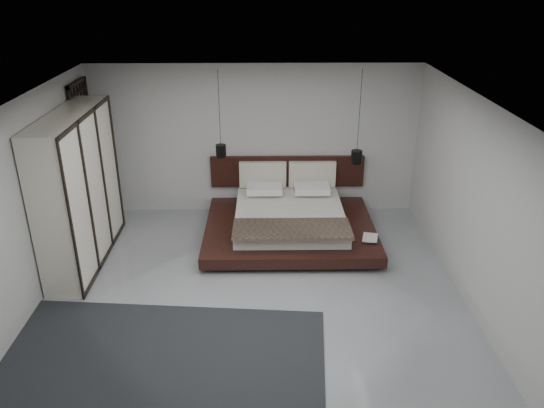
{
  "coord_description": "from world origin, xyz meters",
  "views": [
    {
      "loc": [
        0.18,
        -6.44,
        4.32
      ],
      "look_at": [
        0.29,
        1.2,
        0.91
      ],
      "focal_mm": 35.0,
      "sensor_mm": 36.0,
      "label": 1
    }
  ],
  "objects_px": {
    "lattice_screen": "(87,156)",
    "pendant_left": "(221,150)",
    "bed": "(289,219)",
    "rug": "(150,379)",
    "pendant_right": "(357,157)",
    "wardrobe": "(78,190)"
  },
  "relations": [
    {
      "from": "rug",
      "to": "bed",
      "type": "bearing_deg",
      "value": 63.99
    },
    {
      "from": "wardrobe",
      "to": "bed",
      "type": "bearing_deg",
      "value": 13.1
    },
    {
      "from": "pendant_left",
      "to": "lattice_screen",
      "type": "bearing_deg",
      "value": 178.06
    },
    {
      "from": "bed",
      "to": "pendant_left",
      "type": "relative_size",
      "value": 1.92
    },
    {
      "from": "bed",
      "to": "wardrobe",
      "type": "relative_size",
      "value": 1.19
    },
    {
      "from": "bed",
      "to": "pendant_right",
      "type": "distance_m",
      "value": 1.62
    },
    {
      "from": "pendant_left",
      "to": "pendant_right",
      "type": "bearing_deg",
      "value": 0.0
    },
    {
      "from": "lattice_screen",
      "to": "pendant_left",
      "type": "relative_size",
      "value": 1.73
    },
    {
      "from": "wardrobe",
      "to": "rug",
      "type": "bearing_deg",
      "value": -61.47
    },
    {
      "from": "lattice_screen",
      "to": "bed",
      "type": "height_order",
      "value": "lattice_screen"
    },
    {
      "from": "pendant_right",
      "to": "wardrobe",
      "type": "xyz_separation_m",
      "value": [
        -4.49,
        -1.23,
        -0.09
      ]
    },
    {
      "from": "lattice_screen",
      "to": "rug",
      "type": "bearing_deg",
      "value": -66.63
    },
    {
      "from": "lattice_screen",
      "to": "bed",
      "type": "distance_m",
      "value": 3.73
    },
    {
      "from": "lattice_screen",
      "to": "wardrobe",
      "type": "bearing_deg",
      "value": -79.16
    },
    {
      "from": "bed",
      "to": "wardrobe",
      "type": "distance_m",
      "value": 3.5
    },
    {
      "from": "pendant_right",
      "to": "rug",
      "type": "height_order",
      "value": "pendant_right"
    },
    {
      "from": "lattice_screen",
      "to": "pendant_left",
      "type": "height_order",
      "value": "pendant_left"
    },
    {
      "from": "lattice_screen",
      "to": "rug",
      "type": "distance_m",
      "value": 4.7
    },
    {
      "from": "bed",
      "to": "rug",
      "type": "xyz_separation_m",
      "value": [
        -1.76,
        -3.6,
        -0.29
      ]
    },
    {
      "from": "bed",
      "to": "lattice_screen",
      "type": "bearing_deg",
      "value": 171.25
    },
    {
      "from": "pendant_left",
      "to": "bed",
      "type": "bearing_deg",
      "value": -21.44
    },
    {
      "from": "bed",
      "to": "wardrobe",
      "type": "bearing_deg",
      "value": -166.9
    }
  ]
}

